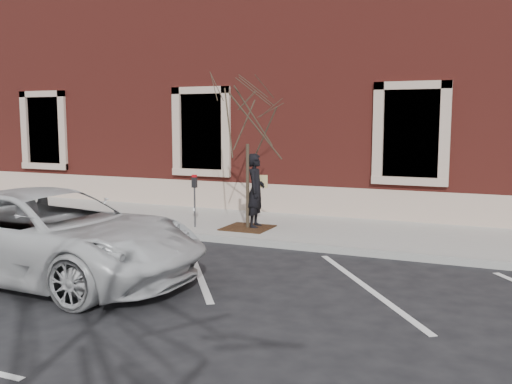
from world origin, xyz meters
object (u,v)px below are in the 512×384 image
at_px(man, 256,191).
at_px(parking_meter, 195,191).
at_px(sapling, 247,120).
at_px(white_truck, 49,235).

xyz_separation_m(man, parking_meter, (-1.38, -0.53, -0.01)).
relative_size(parking_meter, sapling, 0.35).
distance_m(sapling, white_truck, 5.49).
bearing_deg(white_truck, parking_meter, -2.53).
distance_m(man, parking_meter, 1.48).
height_order(sapling, white_truck, sapling).
bearing_deg(man, parking_meter, 101.83).
relative_size(man, white_truck, 0.32).
relative_size(sapling, white_truck, 0.66).
bearing_deg(man, sapling, 133.97).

